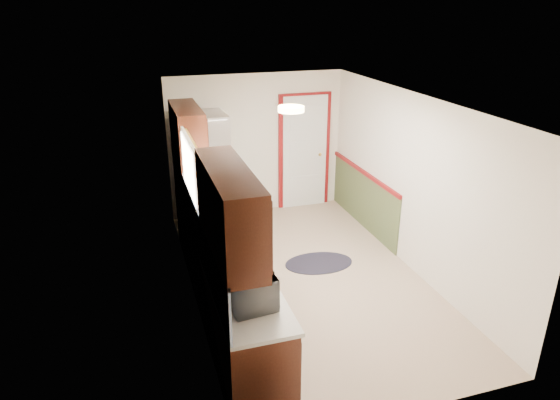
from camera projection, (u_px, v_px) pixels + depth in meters
room_shell at (308, 196)px, 6.30m from camera, size 3.20×5.20×2.52m
kitchen_run at (217, 247)px, 5.85m from camera, size 0.63×4.00×2.20m
back_wall_trim at (317, 162)px, 8.65m from camera, size 1.12×2.30×2.08m
ceiling_fixture at (291, 109)px, 5.61m from camera, size 0.30×0.30×0.06m
microwave at (248, 281)px, 4.50m from camera, size 0.39×0.63×0.41m
refrigerator at (203, 173)px, 7.93m from camera, size 0.81×0.80×1.89m
rug at (319, 263)px, 7.13m from camera, size 1.02×0.69×0.01m
cooktop at (198, 187)px, 7.31m from camera, size 0.48×0.58×0.02m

